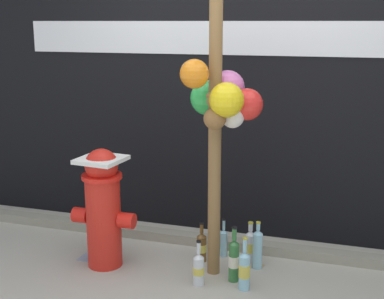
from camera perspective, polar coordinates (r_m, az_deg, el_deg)
building_wall at (r=4.44m, az=5.43°, el=10.32°), size 10.00×0.21×3.09m
curb_strip at (r=4.38m, az=3.79°, el=-10.07°), size 8.00×0.12×0.08m
memorial_post at (r=3.59m, az=3.04°, el=7.98°), size 0.54×0.50×2.67m
fire_hydrant at (r=3.98m, az=-9.59°, el=-6.01°), size 0.49×0.34×0.91m
bottle_0 at (r=3.77m, az=0.72°, el=-12.74°), size 0.08×0.08×0.33m
bottle_1 at (r=4.02m, az=7.10°, el=-10.54°), size 0.07×0.07×0.37m
bottle_2 at (r=3.82m, az=4.55°, el=-11.76°), size 0.08×0.08×0.41m
bottle_3 at (r=4.13m, az=6.30°, el=-10.26°), size 0.08×0.08×0.32m
bottle_4 at (r=4.21m, az=3.44°, el=-9.91°), size 0.06×0.06×0.31m
bottle_5 at (r=4.12m, az=1.04°, el=-10.43°), size 0.08×0.08×0.31m
bottle_6 at (r=3.72m, az=5.68°, el=-12.80°), size 0.08×0.08×0.38m
litter_0 at (r=4.11m, az=7.19°, el=-12.40°), size 0.09×0.11×0.01m
litter_1 at (r=4.29m, az=-11.33°, el=-11.34°), size 0.10×0.15×0.01m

